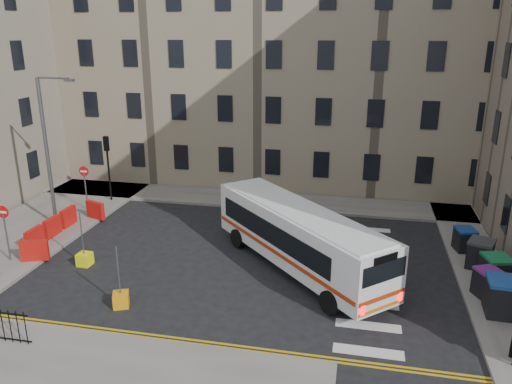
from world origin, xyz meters
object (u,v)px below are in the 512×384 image
at_px(bus, 298,235).
at_px(bollard_yellow, 85,259).
at_px(wheelie_bin_d, 480,254).
at_px(wheelie_bin_e, 465,239).
at_px(wheelie_bin_c, 495,270).
at_px(wheelie_bin_a, 502,296).
at_px(bollard_chevron, 121,300).
at_px(wheelie_bin_b, 489,283).
at_px(streetlamp, 47,151).

relative_size(bus, bollard_yellow, 15.47).
bearing_deg(wheelie_bin_d, wheelie_bin_e, 123.67).
bearing_deg(wheelie_bin_c, bus, 166.07).
distance_m(wheelie_bin_a, wheelie_bin_d, 4.00).
xyz_separation_m(wheelie_bin_c, bollard_chevron, (-14.81, -4.71, -0.50)).
bearing_deg(bollard_yellow, bollard_chevron, -42.22).
bearing_deg(wheelie_bin_c, wheelie_bin_d, 86.41).
distance_m(wheelie_bin_b, wheelie_bin_d, 2.75).
relative_size(wheelie_bin_c, wheelie_bin_d, 0.92).
bearing_deg(bus, bollard_chevron, 173.10).
xyz_separation_m(streetlamp, wheelie_bin_c, (22.21, -2.32, -3.54)).
xyz_separation_m(streetlamp, bollard_chevron, (7.40, -7.03, -4.04)).
bearing_deg(wheelie_bin_c, wheelie_bin_b, -127.73).
relative_size(bus, wheelie_bin_e, 7.86).
bearing_deg(wheelie_bin_b, streetlamp, 146.24).
distance_m(bus, wheelie_bin_e, 8.52).
bearing_deg(bollard_yellow, wheelie_bin_e, 16.27).
height_order(bus, wheelie_bin_c, bus).
relative_size(wheelie_bin_b, wheelie_bin_d, 0.90).
xyz_separation_m(bus, wheelie_bin_d, (8.10, 1.59, -0.84)).
relative_size(wheelie_bin_d, bollard_yellow, 2.49).
bearing_deg(streetlamp, bus, -9.48).
height_order(wheelie_bin_e, bollard_yellow, wheelie_bin_e).
bearing_deg(wheelie_bin_d, bollard_chevron, -133.58).
bearing_deg(wheelie_bin_a, bus, 166.40).
distance_m(wheelie_bin_d, bollard_chevron, 15.84).
height_order(wheelie_bin_b, bollard_chevron, wheelie_bin_b).
height_order(bus, bollard_yellow, bus).
bearing_deg(streetlamp, wheelie_bin_d, -1.89).
bearing_deg(wheelie_bin_c, wheelie_bin_e, 86.68).
relative_size(wheelie_bin_a, bollard_chevron, 2.39).
height_order(wheelie_bin_a, wheelie_bin_c, wheelie_bin_a).
bearing_deg(wheelie_bin_d, streetlamp, -158.96).
xyz_separation_m(streetlamp, bus, (13.82, -2.31, -2.68)).
height_order(wheelie_bin_a, wheelie_bin_b, wheelie_bin_a).
xyz_separation_m(wheelie_bin_b, bollard_yellow, (-17.63, -0.54, -0.44)).
bearing_deg(wheelie_bin_e, bollard_yellow, -176.16).
height_order(bus, wheelie_bin_b, bus).
xyz_separation_m(wheelie_bin_a, bollard_chevron, (-14.47, -2.30, -0.57)).
bearing_deg(streetlamp, bollard_chevron, -43.53).
xyz_separation_m(wheelie_bin_a, wheelie_bin_b, (-0.18, 1.26, -0.13)).
bearing_deg(wheelie_bin_e, wheelie_bin_a, -99.44).
relative_size(bollard_yellow, bollard_chevron, 1.00).
relative_size(wheelie_bin_a, wheelie_bin_c, 1.04).
bearing_deg(wheelie_bin_b, bollard_chevron, 169.31).
bearing_deg(wheelie_bin_d, wheelie_bin_c, -56.84).
bearing_deg(wheelie_bin_a, wheelie_bin_c, 85.27).
xyz_separation_m(wheelie_bin_e, bollard_chevron, (-14.17, -8.13, -0.42)).
distance_m(streetlamp, wheelie_bin_d, 22.21).
relative_size(wheelie_bin_c, wheelie_bin_e, 1.17).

